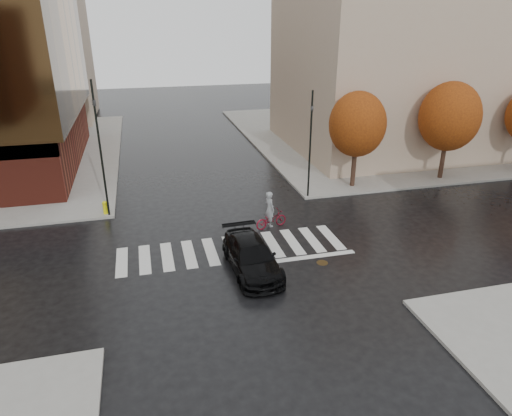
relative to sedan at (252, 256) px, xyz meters
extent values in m
plane|color=black|center=(-0.50, 1.80, -0.73)|extent=(120.00, 120.00, 0.00)
cube|color=gray|center=(20.50, 22.80, -0.66)|extent=(30.00, 30.00, 0.15)
cube|color=silver|center=(-0.50, 2.30, -0.73)|extent=(12.00, 3.00, 0.01)
cube|color=tan|center=(16.50, 18.80, 8.42)|extent=(16.00, 16.00, 18.00)
cube|color=tan|center=(-16.50, 38.80, 9.42)|extent=(14.00, 12.00, 20.00)
cylinder|color=black|center=(9.50, 9.20, 0.82)|extent=(0.32, 0.32, 2.80)
ellipsoid|color=#963E0E|center=(9.50, 9.20, 3.74)|extent=(3.80, 3.80, 4.37)
cylinder|color=black|center=(16.50, 9.20, 0.82)|extent=(0.32, 0.32, 2.80)
ellipsoid|color=#963E0E|center=(16.50, 9.20, 3.90)|extent=(4.20, 4.20, 4.83)
imported|color=black|center=(0.00, 0.00, 0.00)|extent=(2.25, 5.12, 1.46)
imported|color=maroon|center=(2.19, 4.30, -0.23)|extent=(2.03, 1.13, 1.01)
imported|color=gray|center=(2.09, 4.30, 0.43)|extent=(0.66, 0.85, 2.05)
cylinder|color=black|center=(-6.80, 8.10, 3.35)|extent=(0.12, 0.12, 7.87)
imported|color=black|center=(-6.80, 8.10, 6.20)|extent=(0.21, 0.17, 0.98)
cylinder|color=black|center=(5.80, 8.10, 2.83)|extent=(0.12, 0.12, 6.83)
imported|color=black|center=(5.80, 8.10, 5.31)|extent=(0.16, 0.18, 0.85)
cylinder|color=yellow|center=(-7.00, 8.30, -0.25)|extent=(0.27, 0.27, 0.67)
sphere|color=yellow|center=(-7.00, 8.30, 0.09)|extent=(0.29, 0.29, 0.29)
cylinder|color=#443218|center=(3.50, -0.20, -0.73)|extent=(0.65, 0.65, 0.01)
camera|label=1|loc=(-4.43, -18.24, 10.42)|focal=32.00mm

